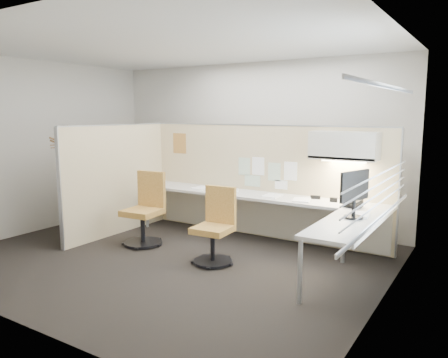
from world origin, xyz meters
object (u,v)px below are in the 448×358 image
Objects in this scene: desk at (270,207)px; monitor at (355,191)px; chair_left at (146,211)px; phone at (353,203)px; chair_right at (215,228)px.

monitor reaches higher than desk.
desk is 1.85m from chair_left.
desk is at bearing -166.30° from phone.
chair_right reaches higher than desk.
chair_right is 1.82m from monitor.
monitor is (1.68, 0.37, 0.60)m from chair_right.
chair_right is 1.75× the size of monitor.
phone is at bearing 11.54° from chair_left.
monitor is at bearing 8.75° from chair_right.
chair_left is 1.09× the size of chair_right.
chair_right is at bearing 120.22° from monitor.
chair_left is at bearing -152.96° from desk.
chair_right reaches higher than phone.
chair_right is at bearing -10.63° from chair_left.
desk is 1.56m from monitor.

